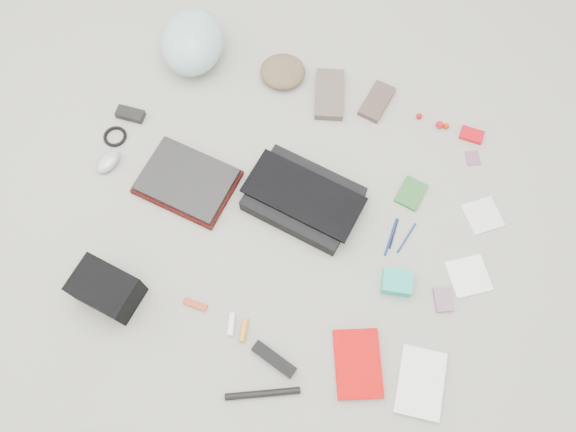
% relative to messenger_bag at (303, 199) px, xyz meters
% --- Properties ---
extents(ground_plane, '(4.00, 4.00, 0.00)m').
position_rel_messenger_bag_xyz_m(ground_plane, '(-0.04, -0.09, -0.03)').
color(ground_plane, gray).
extents(messenger_bag, '(0.44, 0.36, 0.06)m').
position_rel_messenger_bag_xyz_m(messenger_bag, '(0.00, 0.00, 0.00)').
color(messenger_bag, black).
rests_on(messenger_bag, ground_plane).
extents(bag_flap, '(0.46, 0.29, 0.01)m').
position_rel_messenger_bag_xyz_m(bag_flap, '(-0.00, 0.00, 0.04)').
color(bag_flap, black).
rests_on(bag_flap, messenger_bag).
extents(laptop_sleeve, '(0.39, 0.32, 0.02)m').
position_rel_messenger_bag_xyz_m(laptop_sleeve, '(-0.44, -0.03, -0.02)').
color(laptop_sleeve, '#3B0B09').
rests_on(laptop_sleeve, ground_plane).
extents(laptop, '(0.37, 0.30, 0.02)m').
position_rel_messenger_bag_xyz_m(laptop, '(-0.44, -0.03, 0.00)').
color(laptop, black).
rests_on(laptop, laptop_sleeve).
extents(bike_helmet, '(0.29, 0.34, 0.19)m').
position_rel_messenger_bag_xyz_m(bike_helmet, '(-0.59, 0.53, 0.06)').
color(bike_helmet, '#9DCECF').
rests_on(bike_helmet, ground_plane).
extents(beanie, '(0.21, 0.21, 0.06)m').
position_rel_messenger_bag_xyz_m(beanie, '(-0.22, 0.52, -0.00)').
color(beanie, brown).
rests_on(beanie, ground_plane).
extents(mitten_left, '(0.15, 0.24, 0.03)m').
position_rel_messenger_bag_xyz_m(mitten_left, '(-0.01, 0.48, -0.02)').
color(mitten_left, brown).
rests_on(mitten_left, ground_plane).
extents(mitten_right, '(0.13, 0.19, 0.03)m').
position_rel_messenger_bag_xyz_m(mitten_right, '(0.18, 0.49, -0.02)').
color(mitten_right, brown).
rests_on(mitten_right, ground_plane).
extents(power_brick, '(0.11, 0.05, 0.03)m').
position_rel_messenger_bag_xyz_m(power_brick, '(-0.75, 0.19, -0.02)').
color(power_brick, black).
rests_on(power_brick, ground_plane).
extents(cable_coil, '(0.10, 0.10, 0.01)m').
position_rel_messenger_bag_xyz_m(cable_coil, '(-0.78, 0.08, -0.03)').
color(cable_coil, black).
rests_on(cable_coil, ground_plane).
extents(mouse, '(0.10, 0.12, 0.04)m').
position_rel_messenger_bag_xyz_m(mouse, '(-0.76, -0.03, -0.01)').
color(mouse, '#A2A3B7').
rests_on(mouse, ground_plane).
extents(camera_bag, '(0.24, 0.19, 0.14)m').
position_rel_messenger_bag_xyz_m(camera_bag, '(-0.56, -0.50, 0.04)').
color(camera_bag, black).
rests_on(camera_bag, ground_plane).
extents(multitool, '(0.09, 0.03, 0.01)m').
position_rel_messenger_bag_xyz_m(multitool, '(-0.27, -0.47, -0.03)').
color(multitool, '#A3331B').
rests_on(multitool, ground_plane).
extents(toiletry_tube_white, '(0.04, 0.08, 0.02)m').
position_rel_messenger_bag_xyz_m(toiletry_tube_white, '(-0.13, -0.50, -0.02)').
color(toiletry_tube_white, white).
rests_on(toiletry_tube_white, ground_plane).
extents(toiletry_tube_orange, '(0.03, 0.08, 0.02)m').
position_rel_messenger_bag_xyz_m(toiletry_tube_orange, '(-0.08, -0.51, -0.02)').
color(toiletry_tube_orange, orange).
rests_on(toiletry_tube_orange, ground_plane).
extents(u_lock, '(0.16, 0.10, 0.03)m').
position_rel_messenger_bag_xyz_m(u_lock, '(0.04, -0.58, -0.02)').
color(u_lock, black).
rests_on(u_lock, ground_plane).
extents(bike_pump, '(0.24, 0.10, 0.02)m').
position_rel_messenger_bag_xyz_m(bike_pump, '(0.04, -0.70, -0.02)').
color(bike_pump, black).
rests_on(bike_pump, ground_plane).
extents(book_red, '(0.21, 0.26, 0.02)m').
position_rel_messenger_bag_xyz_m(book_red, '(0.32, -0.52, -0.02)').
color(book_red, red).
rests_on(book_red, ground_plane).
extents(book_white, '(0.15, 0.22, 0.02)m').
position_rel_messenger_bag_xyz_m(book_white, '(0.53, -0.53, -0.02)').
color(book_white, white).
rests_on(book_white, ground_plane).
extents(notepad, '(0.12, 0.14, 0.01)m').
position_rel_messenger_bag_xyz_m(notepad, '(0.38, 0.13, -0.03)').
color(notepad, '#285E28').
rests_on(notepad, ground_plane).
extents(pen_blue, '(0.02, 0.15, 0.01)m').
position_rel_messenger_bag_xyz_m(pen_blue, '(0.34, -0.05, -0.03)').
color(pen_blue, navy).
rests_on(pen_blue, ground_plane).
extents(pen_black, '(0.02, 0.12, 0.01)m').
position_rel_messenger_bag_xyz_m(pen_black, '(0.35, -0.04, -0.03)').
color(pen_black, black).
rests_on(pen_black, ground_plane).
extents(pen_navy, '(0.05, 0.13, 0.01)m').
position_rel_messenger_bag_xyz_m(pen_navy, '(0.40, -0.04, -0.03)').
color(pen_navy, navy).
rests_on(pen_navy, ground_plane).
extents(accordion_wallet, '(0.11, 0.09, 0.05)m').
position_rel_messenger_bag_xyz_m(accordion_wallet, '(0.39, -0.22, -0.01)').
color(accordion_wallet, '#1DB9A9').
rests_on(accordion_wallet, ground_plane).
extents(card_deck, '(0.08, 0.10, 0.02)m').
position_rel_messenger_bag_xyz_m(card_deck, '(0.56, -0.24, -0.02)').
color(card_deck, gray).
rests_on(card_deck, ground_plane).
extents(napkin_top, '(0.17, 0.17, 0.01)m').
position_rel_messenger_bag_xyz_m(napkin_top, '(0.65, 0.11, -0.03)').
color(napkin_top, silver).
rests_on(napkin_top, ground_plane).
extents(napkin_bottom, '(0.18, 0.18, 0.01)m').
position_rel_messenger_bag_xyz_m(napkin_bottom, '(0.64, -0.13, -0.03)').
color(napkin_bottom, white).
rests_on(napkin_bottom, ground_plane).
extents(lollipop_a, '(0.03, 0.03, 0.02)m').
position_rel_messenger_bag_xyz_m(lollipop_a, '(0.36, 0.47, -0.02)').
color(lollipop_a, '#A21110').
rests_on(lollipop_a, ground_plane).
extents(lollipop_b, '(0.03, 0.03, 0.03)m').
position_rel_messenger_bag_xyz_m(lollipop_b, '(0.44, 0.45, -0.02)').
color(lollipop_b, red).
rests_on(lollipop_b, ground_plane).
extents(lollipop_c, '(0.03, 0.03, 0.02)m').
position_rel_messenger_bag_xyz_m(lollipop_c, '(0.47, 0.45, -0.02)').
color(lollipop_c, '#C62500').
rests_on(lollipop_c, ground_plane).
extents(altoids_tin, '(0.09, 0.06, 0.02)m').
position_rel_messenger_bag_xyz_m(altoids_tin, '(0.57, 0.44, -0.02)').
color(altoids_tin, red).
rests_on(altoids_tin, ground_plane).
extents(stamp_sheet, '(0.07, 0.08, 0.00)m').
position_rel_messenger_bag_xyz_m(stamp_sheet, '(0.59, 0.34, -0.03)').
color(stamp_sheet, '#865471').
rests_on(stamp_sheet, ground_plane).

